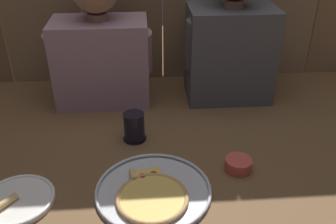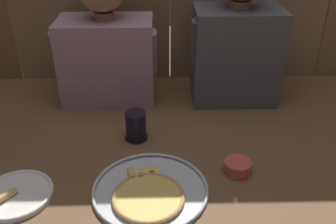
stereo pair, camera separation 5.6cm
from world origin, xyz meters
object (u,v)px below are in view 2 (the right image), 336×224
object	(u,v)px
drinking_glass	(136,126)
dipping_bowl	(238,166)
dinner_plate	(16,195)
diner_left	(106,42)
diner_right	(237,34)
pizza_tray	(150,192)

from	to	relation	value
drinking_glass	dipping_bowl	distance (m)	0.40
dinner_plate	drinking_glass	size ratio (longest dim) A/B	2.05
diner_left	dinner_plate	bearing A→B (deg)	-109.10
diner_left	diner_right	xyz separation A→B (m)	(0.55, 0.00, 0.03)
drinking_glass	diner_left	bearing A→B (deg)	112.16
pizza_tray	dinner_plate	bearing A→B (deg)	-179.58
pizza_tray	drinking_glass	xyz separation A→B (m)	(-0.06, 0.31, 0.04)
pizza_tray	dinner_plate	xyz separation A→B (m)	(-0.41, -0.00, -0.00)
dipping_bowl	diner_left	size ratio (longest dim) A/B	0.15
dipping_bowl	diner_left	distance (m)	0.76
pizza_tray	drinking_glass	world-z (taller)	drinking_glass
diner_right	pizza_tray	bearing A→B (deg)	-119.70
dinner_plate	diner_left	bearing A→B (deg)	70.90
dinner_plate	diner_left	distance (m)	0.72
pizza_tray	diner_left	xyz separation A→B (m)	(-0.19, 0.63, 0.25)
pizza_tray	dinner_plate	world-z (taller)	dinner_plate
drinking_glass	diner_left	distance (m)	0.41
drinking_glass	dipping_bowl	bearing A→B (deg)	-31.16
drinking_glass	diner_right	world-z (taller)	diner_right
pizza_tray	diner_right	bearing A→B (deg)	60.30
pizza_tray	diner_right	distance (m)	0.78
pizza_tray	diner_right	world-z (taller)	diner_right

